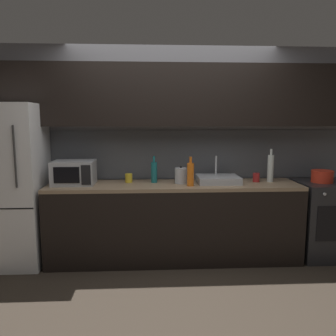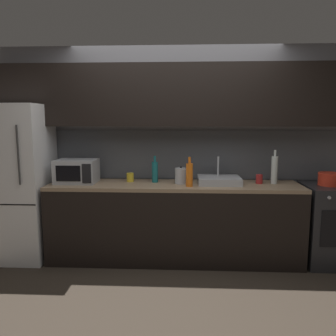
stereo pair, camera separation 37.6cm
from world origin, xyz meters
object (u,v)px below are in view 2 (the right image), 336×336
mug_yellow (130,177)px  microwave (77,171)px  refrigerator (19,182)px  mug_red (259,179)px  wine_bottle_clear (274,169)px  wine_bottle_orange (189,174)px  kettle (181,176)px  oven_range (330,224)px  cooking_pot (330,179)px  wine_bottle_teal (155,172)px

mug_yellow → microwave: bearing=-170.9°
refrigerator → mug_red: refrigerator is taller
microwave → mug_red: size_ratio=4.43×
refrigerator → mug_yellow: (1.29, 0.12, 0.05)m
wine_bottle_clear → wine_bottle_orange: bearing=-168.2°
kettle → wine_bottle_clear: size_ratio=0.52×
oven_range → cooking_pot: cooking_pot is taller
microwave → mug_yellow: microwave is taller
wine_bottle_teal → wine_bottle_clear: wine_bottle_clear is taller
oven_range → kettle: bearing=179.4°
microwave → cooking_pot: microwave is taller
refrigerator → cooking_pot: (3.55, 0.00, 0.07)m
kettle → mug_yellow: (-0.60, 0.10, -0.04)m
refrigerator → kettle: bearing=0.5°
kettle → mug_yellow: bearing=170.8°
wine_bottle_teal → wine_bottle_clear: size_ratio=0.80×
kettle → mug_yellow: 0.61m
wine_bottle_orange → oven_range: bearing=4.8°
kettle → wine_bottle_clear: bearing=2.7°
kettle → oven_range: bearing=-0.6°
wine_bottle_clear → cooking_pot: (0.60, -0.07, -0.09)m
wine_bottle_teal → mug_red: bearing=-1.1°
oven_range → mug_yellow: mug_yellow is taller
wine_bottle_clear → cooking_pot: 0.61m
wine_bottle_teal → wine_bottle_orange: 0.46m
oven_range → mug_yellow: bearing=177.1°
microwave → wine_bottle_clear: wine_bottle_clear is taller
microwave → wine_bottle_orange: bearing=-6.7°
refrigerator → cooking_pot: refrigerator is taller
refrigerator → kettle: refrigerator is taller
oven_range → cooking_pot: 0.52m
refrigerator → wine_bottle_teal: bearing=3.2°
refrigerator → kettle: (1.89, 0.02, 0.09)m
wine_bottle_teal → wine_bottle_orange: wine_bottle_orange is taller
kettle → wine_bottle_teal: wine_bottle_teal is taller
oven_range → wine_bottle_clear: bearing=173.8°
wine_bottle_clear → microwave: bearing=-178.7°
kettle → microwave: bearing=180.0°
oven_range → cooking_pot: size_ratio=3.62×
wine_bottle_clear → wine_bottle_teal: bearing=179.2°
wine_bottle_orange → cooking_pot: size_ratio=1.30×
microwave → kettle: size_ratio=2.26×
refrigerator → wine_bottle_teal: refrigerator is taller
wine_bottle_teal → kettle: bearing=-12.9°
wine_bottle_teal → mug_red: 1.20m
wine_bottle_teal → mug_red: size_ratio=2.99×
microwave → cooking_pot: bearing=-0.4°
refrigerator → wine_bottle_clear: (2.95, 0.07, 0.17)m
refrigerator → kettle: size_ratio=8.84×
mug_yellow → wine_bottle_clear: bearing=-1.6°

